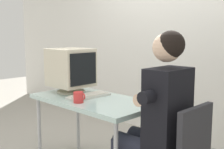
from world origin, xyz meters
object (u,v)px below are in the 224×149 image
object	(u,v)px
person_seated	(156,114)
desk	(93,104)
keyboard	(89,96)
desk_mug	(79,97)
crt_monitor	(71,68)

from	to	relation	value
person_seated	desk	bearing A→B (deg)	177.21
keyboard	person_seated	size ratio (longest dim) A/B	0.32
desk_mug	person_seated	bearing A→B (deg)	12.53
crt_monitor	person_seated	world-z (taller)	person_seated
desk_mug	crt_monitor	bearing A→B (deg)	150.77
keyboard	person_seated	xyz separation A→B (m)	(0.81, -0.03, -0.01)
crt_monitor	keyboard	size ratio (longest dim) A/B	1.03
desk	person_seated	xyz separation A→B (m)	(0.75, -0.04, 0.06)
crt_monitor	desk_mug	distance (m)	0.50
desk	keyboard	bearing A→B (deg)	-177.74
desk	keyboard	xyz separation A→B (m)	(-0.06, -0.00, 0.07)
keyboard	desk_mug	xyz separation A→B (m)	(0.09, -0.19, 0.03)
desk	person_seated	distance (m)	0.75
person_seated	desk_mug	xyz separation A→B (m)	(-0.71, -0.16, 0.04)
desk	crt_monitor	world-z (taller)	crt_monitor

